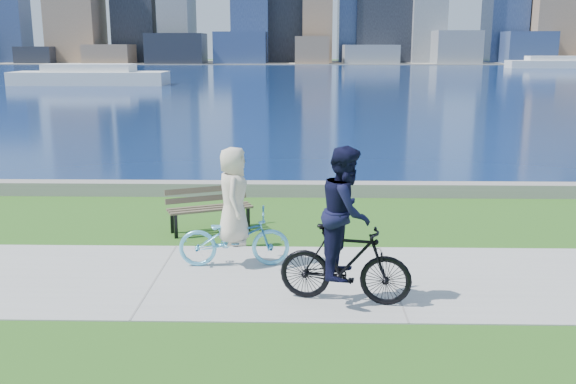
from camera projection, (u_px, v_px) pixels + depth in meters
name	position (u px, v px, depth m)	size (l,w,h in m)	color
ground	(392.00, 280.00, 10.83)	(320.00, 320.00, 0.00)	#265717
concrete_path	(392.00, 280.00, 10.83)	(80.00, 3.50, 0.02)	#A5A5A0
seawall	(360.00, 189.00, 16.83)	(90.00, 0.50, 0.35)	gray
bay_water	(315.00, 76.00, 80.96)	(320.00, 131.00, 0.01)	#0B204C
far_shore	(310.00, 62.00, 137.44)	(320.00, 30.00, 0.12)	gray
ferry_near	(90.00, 76.00, 62.40)	(14.88, 4.25, 2.02)	white
ferry_far	(552.00, 63.00, 106.10)	(14.53, 4.15, 1.97)	white
park_bench	(209.00, 205.00, 13.60)	(1.87, 1.24, 0.92)	black
bollard_lamp	(235.00, 213.00, 12.46)	(0.19, 0.19, 1.19)	black
cyclist_woman	(234.00, 222.00, 11.34)	(0.81, 2.01, 2.15)	#63C5F1
cyclist_man	(346.00, 238.00, 9.67)	(1.00, 2.10, 2.43)	black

